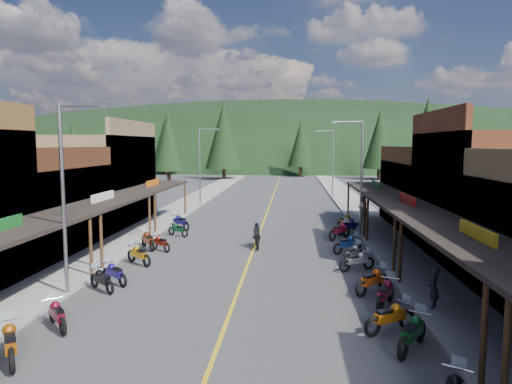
% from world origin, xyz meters
% --- Properties ---
extents(ground, '(220.00, 220.00, 0.00)m').
position_xyz_m(ground, '(0.00, 0.00, 0.00)').
color(ground, '#38383A').
rests_on(ground, ground).
extents(centerline, '(0.15, 90.00, 0.01)m').
position_xyz_m(centerline, '(0.00, 20.00, 0.01)').
color(centerline, gold).
rests_on(centerline, ground).
extents(sidewalk_west, '(3.40, 94.00, 0.15)m').
position_xyz_m(sidewalk_west, '(-8.70, 20.00, 0.07)').
color(sidewalk_west, gray).
rests_on(sidewalk_west, ground).
extents(sidewalk_east, '(3.40, 94.00, 0.15)m').
position_xyz_m(sidewalk_east, '(8.70, 20.00, 0.07)').
color(sidewalk_east, gray).
rests_on(sidewalk_east, ground).
extents(shop_west_2, '(10.90, 9.00, 6.20)m').
position_xyz_m(shop_west_2, '(-13.75, 1.70, 2.53)').
color(shop_west_2, '#3F2111').
rests_on(shop_west_2, ground).
extents(shop_west_3, '(10.90, 10.20, 8.20)m').
position_xyz_m(shop_west_3, '(-13.78, 11.30, 3.52)').
color(shop_west_3, brown).
rests_on(shop_west_3, ground).
extents(shop_east_2, '(10.90, 9.00, 8.20)m').
position_xyz_m(shop_east_2, '(13.78, 1.70, 3.52)').
color(shop_east_2, '#562B19').
rests_on(shop_east_2, ground).
extents(shop_east_3, '(10.90, 10.20, 6.20)m').
position_xyz_m(shop_east_3, '(13.75, 11.30, 2.53)').
color(shop_east_3, '#4C2D16').
rests_on(shop_east_3, ground).
extents(streetlight_0, '(2.16, 0.18, 8.00)m').
position_xyz_m(streetlight_0, '(-6.95, -6.00, 4.46)').
color(streetlight_0, gray).
rests_on(streetlight_0, ground).
extents(streetlight_1, '(2.16, 0.18, 8.00)m').
position_xyz_m(streetlight_1, '(-6.95, 22.00, 4.46)').
color(streetlight_1, gray).
rests_on(streetlight_1, ground).
extents(streetlight_2, '(2.16, 0.18, 8.00)m').
position_xyz_m(streetlight_2, '(6.95, 8.00, 4.46)').
color(streetlight_2, gray).
rests_on(streetlight_2, ground).
extents(streetlight_3, '(2.16, 0.18, 8.00)m').
position_xyz_m(streetlight_3, '(6.95, 30.00, 4.46)').
color(streetlight_3, gray).
rests_on(streetlight_3, ground).
extents(ridge_hill, '(310.00, 140.00, 60.00)m').
position_xyz_m(ridge_hill, '(0.00, 135.00, 0.00)').
color(ridge_hill, black).
rests_on(ridge_hill, ground).
extents(pine_0, '(5.04, 5.04, 11.00)m').
position_xyz_m(pine_0, '(-40.00, 62.00, 6.48)').
color(pine_0, black).
rests_on(pine_0, ground).
extents(pine_1, '(5.88, 5.88, 12.50)m').
position_xyz_m(pine_1, '(-24.00, 70.00, 7.24)').
color(pine_1, black).
rests_on(pine_1, ground).
extents(pine_2, '(6.72, 6.72, 14.00)m').
position_xyz_m(pine_2, '(-10.00, 58.00, 7.99)').
color(pine_2, black).
rests_on(pine_2, ground).
extents(pine_3, '(5.04, 5.04, 11.00)m').
position_xyz_m(pine_3, '(4.00, 66.00, 6.48)').
color(pine_3, black).
rests_on(pine_3, ground).
extents(pine_4, '(5.88, 5.88, 12.50)m').
position_xyz_m(pine_4, '(18.00, 60.00, 7.24)').
color(pine_4, black).
rests_on(pine_4, ground).
extents(pine_5, '(6.72, 6.72, 14.00)m').
position_xyz_m(pine_5, '(34.00, 72.00, 7.99)').
color(pine_5, black).
rests_on(pine_5, ground).
extents(pine_7, '(5.88, 5.88, 12.50)m').
position_xyz_m(pine_7, '(-32.00, 76.00, 7.24)').
color(pine_7, black).
rests_on(pine_7, ground).
extents(pine_8, '(4.48, 4.48, 10.00)m').
position_xyz_m(pine_8, '(-22.00, 40.00, 5.98)').
color(pine_8, black).
rests_on(pine_8, ground).
extents(pine_9, '(4.93, 4.93, 10.80)m').
position_xyz_m(pine_9, '(24.00, 45.00, 6.38)').
color(pine_9, black).
rests_on(pine_9, ground).
extents(pine_10, '(5.38, 5.38, 11.60)m').
position_xyz_m(pine_10, '(-18.00, 50.00, 6.78)').
color(pine_10, black).
rests_on(pine_10, ground).
extents(pine_11, '(5.82, 5.82, 12.40)m').
position_xyz_m(pine_11, '(20.00, 38.00, 7.19)').
color(pine_11, black).
rests_on(pine_11, ground).
extents(bike_west_3, '(1.91, 2.28, 1.29)m').
position_xyz_m(bike_west_3, '(-5.88, -11.79, 0.64)').
color(bike_west_3, '#97460A').
rests_on(bike_west_3, ground).
extents(bike_west_4, '(1.80, 1.91, 1.13)m').
position_xyz_m(bike_west_4, '(-5.73, -9.37, 0.56)').
color(bike_west_4, maroon).
rests_on(bike_west_4, ground).
extents(bike_west_5, '(1.90, 1.73, 1.10)m').
position_xyz_m(bike_west_5, '(-5.90, -5.28, 0.55)').
color(bike_west_5, black).
rests_on(bike_west_5, ground).
extents(bike_west_6, '(1.96, 1.75, 1.13)m').
position_xyz_m(bike_west_6, '(-5.73, -4.29, 0.56)').
color(bike_west_6, navy).
rests_on(bike_west_6, ground).
extents(bike_west_7, '(2.04, 1.84, 1.18)m').
position_xyz_m(bike_west_7, '(-5.76, -0.87, 0.59)').
color(bike_west_7, '#A56A0B').
rests_on(bike_west_7, ground).
extents(bike_west_8, '(1.80, 1.68, 1.06)m').
position_xyz_m(bike_west_8, '(-5.51, 2.33, 0.53)').
color(bike_west_8, maroon).
rests_on(bike_west_8, ground).
extents(bike_west_9, '(1.86, 2.18, 1.24)m').
position_xyz_m(bike_west_9, '(-6.40, 2.67, 0.62)').
color(bike_west_9, '#631E0D').
rests_on(bike_west_9, ground).
extents(bike_west_10, '(1.89, 1.52, 1.06)m').
position_xyz_m(bike_west_10, '(-5.54, 6.61, 0.53)').
color(bike_west_10, '#0C3E22').
rests_on(bike_west_10, ground).
extents(bike_west_11, '(2.16, 2.13, 1.30)m').
position_xyz_m(bike_west_11, '(-5.98, 9.06, 0.65)').
color(bike_west_11, navy).
rests_on(bike_west_11, ground).
extents(bike_east_3, '(1.82, 2.23, 1.25)m').
position_xyz_m(bike_east_3, '(6.04, -10.11, 0.63)').
color(bike_east_3, '#0D451C').
rests_on(bike_east_3, ground).
extents(bike_east_4, '(2.16, 1.67, 1.20)m').
position_xyz_m(bike_east_4, '(5.65, -8.79, 0.60)').
color(bike_east_4, '#B05B0C').
rests_on(bike_east_4, ground).
extents(bike_east_5, '(1.61, 2.29, 1.25)m').
position_xyz_m(bike_east_5, '(5.99, -6.34, 0.62)').
color(bike_east_5, maroon).
rests_on(bike_east_5, ground).
extents(bike_east_6, '(2.08, 2.05, 1.25)m').
position_xyz_m(bike_east_6, '(5.78, -4.68, 0.62)').
color(bike_east_6, '#C9470E').
rests_on(bike_east_6, ground).
extents(bike_east_7, '(2.08, 1.48, 1.14)m').
position_xyz_m(bike_east_7, '(5.61, -1.20, 0.57)').
color(bike_east_7, '#99999E').
rests_on(bike_east_7, ground).
extents(bike_east_8, '(1.61, 2.06, 1.14)m').
position_xyz_m(bike_east_8, '(5.62, 0.39, 0.57)').
color(bike_east_8, gray).
rests_on(bike_east_8, ground).
extents(bike_east_9, '(2.13, 1.83, 1.21)m').
position_xyz_m(bike_east_9, '(5.59, 2.59, 0.61)').
color(bike_east_9, navy).
rests_on(bike_east_9, ground).
extents(bike_east_10, '(2.08, 2.31, 1.34)m').
position_xyz_m(bike_east_10, '(5.53, 6.54, 0.67)').
color(bike_east_10, maroon).
rests_on(bike_east_10, ground).
extents(bike_east_11, '(2.28, 1.93, 1.29)m').
position_xyz_m(bike_east_11, '(6.38, 8.27, 0.65)').
color(bike_east_11, navy).
rests_on(bike_east_11, ground).
extents(bike_east_12, '(2.01, 2.36, 1.34)m').
position_xyz_m(bike_east_12, '(6.32, 10.14, 0.67)').
color(bike_east_12, '#AA6A0C').
rests_on(bike_east_12, ground).
extents(rider_on_bike, '(0.98, 2.19, 1.61)m').
position_xyz_m(rider_on_bike, '(0.18, 3.59, 0.65)').
color(rider_on_bike, black).
rests_on(rider_on_bike, ground).
extents(pedestrian_east_a, '(0.58, 0.68, 1.58)m').
position_xyz_m(pedestrian_east_a, '(7.71, -6.66, 0.94)').
color(pedestrian_east_a, '#252030').
rests_on(pedestrian_east_a, sidewalk_east).
extents(pedestrian_east_b, '(1.07, 0.96, 1.91)m').
position_xyz_m(pedestrian_east_b, '(8.21, 14.21, 1.11)').
color(pedestrian_east_b, brown).
rests_on(pedestrian_east_b, sidewalk_east).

